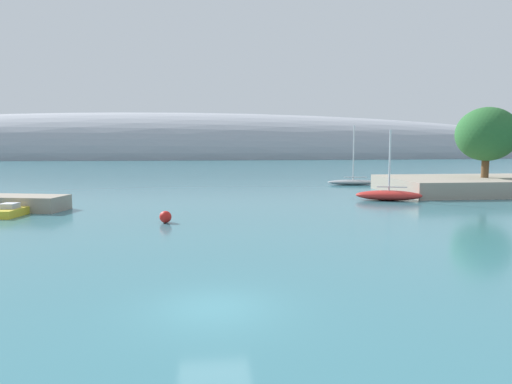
# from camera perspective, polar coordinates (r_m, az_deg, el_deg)

# --- Properties ---
(water) EXTENTS (600.00, 600.00, 0.00)m
(water) POSITION_cam_1_polar(r_m,az_deg,el_deg) (15.94, -5.30, -14.29)
(water) COLOR #38727F
(water) RESTS_ON ground
(shore_outcrop) EXTENTS (19.45, 13.27, 1.75)m
(shore_outcrop) POSITION_cam_1_polar(r_m,az_deg,el_deg) (58.39, 25.48, 0.79)
(shore_outcrop) COLOR gray
(shore_outcrop) RESTS_ON ground
(tree_clump_shore) EXTENTS (6.80, 6.80, 8.05)m
(tree_clump_shore) POSITION_cam_1_polar(r_m,az_deg,el_deg) (58.55, 26.95, 6.47)
(tree_clump_shore) COLOR brown
(tree_clump_shore) RESTS_ON shore_outcrop
(distant_ridge) EXTENTS (395.73, 61.11, 38.14)m
(distant_ridge) POSITION_cam_1_polar(r_m,az_deg,el_deg) (198.41, -10.54, 4.22)
(distant_ridge) COLOR #999EA8
(distant_ridge) RESTS_ON ground
(sailboat_red_near_shore) EXTENTS (6.79, 3.98, 7.01)m
(sailboat_red_near_shore) POSITION_cam_1_polar(r_m,az_deg,el_deg) (47.19, 16.30, -0.36)
(sailboat_red_near_shore) COLOR red
(sailboat_red_near_shore) RESTS_ON water
(sailboat_grey_mid_mooring) EXTENTS (7.16, 3.12, 8.23)m
(sailboat_grey_mid_mooring) POSITION_cam_1_polar(r_m,az_deg,el_deg) (64.36, 12.05, 1.27)
(sailboat_grey_mid_mooring) COLOR gray
(sailboat_grey_mid_mooring) RESTS_ON water
(motorboat_yellow_foreground) EXTENTS (2.57, 5.58, 1.00)m
(motorboat_yellow_foreground) POSITION_cam_1_polar(r_m,az_deg,el_deg) (40.88, -27.98, -2.03)
(motorboat_yellow_foreground) COLOR yellow
(motorboat_yellow_foreground) RESTS_ON water
(mooring_buoy_red) EXTENTS (0.85, 0.85, 0.85)m
(mooring_buoy_red) POSITION_cam_1_polar(r_m,az_deg,el_deg) (32.89, -11.28, -3.08)
(mooring_buoy_red) COLOR red
(mooring_buoy_red) RESTS_ON water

